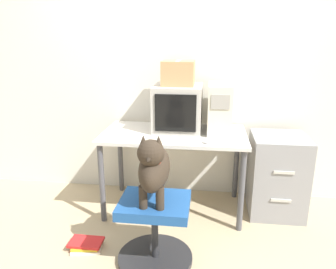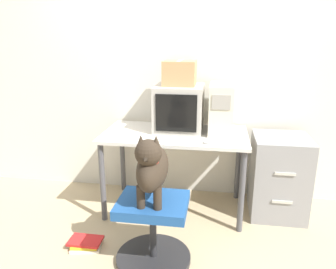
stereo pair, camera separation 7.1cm
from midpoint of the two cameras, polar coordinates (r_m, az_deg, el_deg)
name	(u,v)px [view 1 (the left image)]	position (r m, az deg, el deg)	size (l,w,h in m)	color
ground_plane	(169,228)	(2.97, -0.52, -15.94)	(12.00, 12.00, 0.00)	tan
wall_back	(179,68)	(3.29, 1.30, 11.46)	(8.00, 0.05, 2.60)	silver
desk	(174,143)	(3.00, 0.37, -1.41)	(1.30, 0.72, 0.76)	silver
crt_monitor	(178,108)	(3.03, 1.07, 4.68)	(0.44, 0.46, 0.42)	#B7B2A8
pc_tower	(219,108)	(3.00, 8.27, 4.57)	(0.21, 0.43, 0.44)	beige
keyboard	(172,140)	(2.74, -0.12, -0.89)	(0.45, 0.16, 0.03)	beige
computer_mouse	(206,141)	(2.69, 5.91, -1.20)	(0.06, 0.05, 0.03)	silver
office_chair	(155,230)	(2.47, -3.16, -16.34)	(0.55, 0.55, 0.50)	#262628
dog	(154,167)	(2.23, -3.41, -5.60)	(0.21, 0.50, 0.51)	#33281E
filing_cabinet	(277,175)	(3.21, 17.82, -6.68)	(0.49, 0.51, 0.75)	gray
cardboard_box	(178,73)	(2.99, 1.11, 10.66)	(0.29, 0.27, 0.22)	tan
book_stack_floor	(86,245)	(2.80, -14.78, -18.09)	(0.27, 0.22, 0.06)	silver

